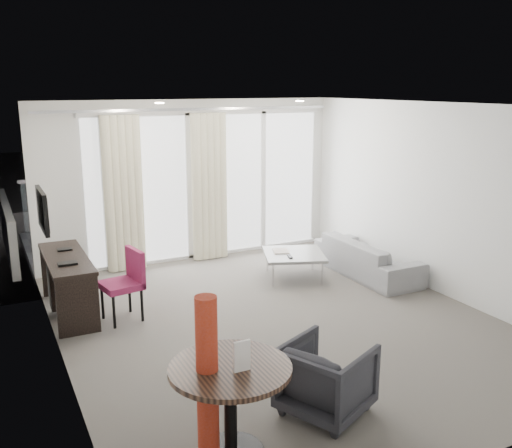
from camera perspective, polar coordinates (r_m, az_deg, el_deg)
name	(u,v)px	position (r m, az deg, el deg)	size (l,w,h in m)	color
floor	(278,322)	(7.08, 2.18, -9.73)	(5.00, 6.00, 0.00)	#59544D
ceiling	(280,105)	(6.49, 2.39, 11.81)	(5.00, 6.00, 0.00)	white
wall_left	(55,244)	(5.93, -19.49, -1.89)	(0.00, 6.00, 2.60)	silver
wall_right	(441,200)	(8.14, 17.97, 2.32)	(0.00, 6.00, 2.60)	silver
wall_front	(480,305)	(4.38, 21.45, -7.51)	(5.00, 0.00, 2.60)	silver
window_panel	(209,185)	(9.47, -4.76, 3.86)	(4.00, 0.02, 2.38)	white
window_frame	(209,186)	(9.45, -4.73, 3.84)	(4.10, 0.06, 2.44)	white
curtain_left	(124,194)	(8.89, -13.10, 2.90)	(0.60, 0.20, 2.38)	beige
curtain_right	(209,187)	(9.30, -4.67, 3.68)	(0.60, 0.20, 2.38)	beige
curtain_track	(193,109)	(9.08, -6.32, 11.34)	(4.80, 0.04, 0.04)	#B2B2B7
downlight_a	(159,103)	(7.63, -9.63, 11.84)	(0.12, 0.12, 0.02)	#FFE0B2
downlight_b	(300,101)	(8.48, 4.39, 12.16)	(0.12, 0.12, 0.02)	#FFE0B2
desk	(68,285)	(7.58, -18.28, -5.82)	(0.49, 1.58, 0.74)	black
tv	(42,210)	(7.33, -20.60, 1.30)	(0.05, 0.80, 0.50)	black
desk_chair	(121,286)	(7.16, -13.34, -6.05)	(0.48, 0.45, 0.88)	maroon
round_table	(231,411)	(4.62, -2.56, -18.17)	(0.94, 0.94, 0.75)	#322117
menu_card	(242,375)	(4.38, -1.40, -14.86)	(0.13, 0.02, 0.24)	white
red_lamp	(207,380)	(4.44, -4.88, -15.32)	(0.27, 0.27, 1.33)	#9F2C19
tub_armchair	(326,378)	(5.20, 7.04, -15.07)	(0.69, 0.71, 0.65)	#27272C
coffee_table	(294,266)	(8.55, 3.79, -4.16)	(0.86, 0.86, 0.39)	gray
remote	(290,259)	(8.29, 3.41, -3.53)	(0.04, 0.14, 0.02)	black
magazine	(281,253)	(8.56, 2.50, -2.96)	(0.20, 0.26, 0.01)	gray
sofa	(367,257)	(8.82, 11.08, -3.28)	(1.88, 0.73, 0.55)	gray
terrace_slab	(181,238)	(11.13, -7.50, -1.36)	(5.60, 3.00, 0.12)	#4D4D50
rattan_chair_a	(231,212)	(11.06, -2.53, 1.18)	(0.57, 0.57, 0.83)	brown
rattan_chair_b	(248,205)	(11.75, -0.84, 1.88)	(0.55, 0.55, 0.80)	brown
rattan_table	(224,227)	(10.62, -3.20, -0.28)	(0.49, 0.49, 0.49)	brown
balustrade	(158,196)	(12.36, -9.76, 2.73)	(5.50, 0.06, 1.05)	#B2B2B7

